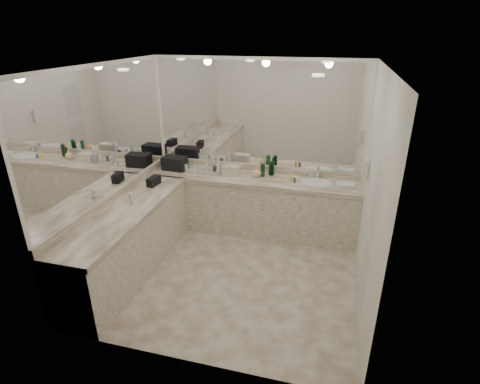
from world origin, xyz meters
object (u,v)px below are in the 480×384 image
(hand_towel, at_px, (346,185))
(wall_phone, at_px, (365,169))
(soap_bottle_b, at_px, (224,168))
(sink, at_px, (316,183))
(soap_bottle_a, at_px, (218,167))
(black_toiletry_bag, at_px, (175,163))
(soap_bottle_c, at_px, (257,171))
(cream_cosmetic_case, at_px, (232,171))

(hand_towel, bearing_deg, wall_phone, -67.94)
(soap_bottle_b, bearing_deg, wall_phone, -14.00)
(sink, xyz_separation_m, soap_bottle_b, (-1.40, -0.00, 0.11))
(wall_phone, relative_size, soap_bottle_a, 1.29)
(black_toiletry_bag, distance_m, soap_bottle_c, 1.33)
(wall_phone, bearing_deg, black_toiletry_bag, 169.69)
(sink, bearing_deg, soap_bottle_b, -179.97)
(cream_cosmetic_case, height_order, soap_bottle_b, soap_bottle_b)
(hand_towel, height_order, soap_bottle_b, soap_bottle_b)
(soap_bottle_a, height_order, soap_bottle_c, soap_bottle_a)
(wall_phone, height_order, soap_bottle_b, wall_phone)
(cream_cosmetic_case, bearing_deg, soap_bottle_b, 170.85)
(wall_phone, relative_size, hand_towel, 0.95)
(hand_towel, distance_m, soap_bottle_b, 1.81)
(hand_towel, xyz_separation_m, soap_bottle_b, (-1.81, 0.02, 0.09))
(wall_phone, xyz_separation_m, soap_bottle_b, (-2.00, 0.50, -0.34))
(sink, xyz_separation_m, cream_cosmetic_case, (-1.28, -0.01, 0.08))
(hand_towel, bearing_deg, sink, 176.99)
(cream_cosmetic_case, distance_m, soap_bottle_c, 0.39)
(cream_cosmetic_case, bearing_deg, black_toiletry_bag, 175.44)
(black_toiletry_bag, xyz_separation_m, hand_towel, (2.64, -0.04, -0.08))
(black_toiletry_bag, height_order, soap_bottle_b, soap_bottle_b)
(hand_towel, relative_size, soap_bottle_a, 1.36)
(sink, height_order, black_toiletry_bag, black_toiletry_bag)
(soap_bottle_a, bearing_deg, wall_phone, -14.29)
(wall_phone, bearing_deg, sink, 140.43)
(sink, distance_m, soap_bottle_b, 1.40)
(sink, bearing_deg, soap_bottle_a, 178.59)
(cream_cosmetic_case, xyz_separation_m, soap_bottle_c, (0.39, 0.04, 0.01))
(black_toiletry_bag, bearing_deg, wall_phone, -10.31)
(cream_cosmetic_case, height_order, soap_bottle_a, soap_bottle_a)
(soap_bottle_c, bearing_deg, hand_towel, -2.14)
(hand_towel, bearing_deg, black_toiletry_bag, 179.21)
(cream_cosmetic_case, bearing_deg, hand_towel, -3.08)
(soap_bottle_b, distance_m, soap_bottle_c, 0.51)
(wall_phone, xyz_separation_m, soap_bottle_a, (-2.11, 0.54, -0.36))
(soap_bottle_b, bearing_deg, cream_cosmetic_case, -6.33)
(soap_bottle_a, bearing_deg, black_toiletry_bag, -178.25)
(soap_bottle_a, bearing_deg, sink, -1.41)
(cream_cosmetic_case, xyz_separation_m, soap_bottle_b, (-0.12, 0.01, 0.03))
(sink, height_order, hand_towel, hand_towel)
(wall_phone, height_order, hand_towel, wall_phone)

